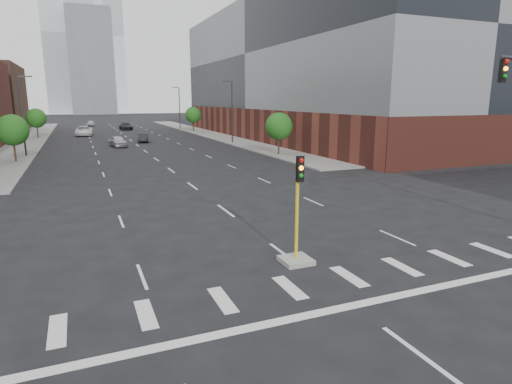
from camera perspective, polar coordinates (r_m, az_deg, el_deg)
sidewalk_left_far at (r=80.12m, az=-27.80°, el=6.28°), size 5.00×92.00×0.15m
sidewalk_right_far at (r=82.99m, az=-6.59°, el=7.77°), size 5.00×92.00×0.15m
building_right_main at (r=75.53m, az=7.36°, el=15.60°), size 24.00×70.00×22.00m
tower_left at (r=227.32m, az=-23.70°, el=18.52°), size 22.00×22.00×70.00m
tower_right at (r=268.22m, az=-19.64°, el=18.80°), size 20.00×20.00×80.00m
tower_mid at (r=206.26m, az=-21.14°, el=15.82°), size 18.00×18.00×44.00m
median_traffic_signal at (r=17.37m, az=5.45°, el=-6.42°), size 1.20×1.20×4.40m
streetlight_right_a at (r=64.16m, az=-3.29°, el=10.93°), size 1.60×0.22×9.07m
streetlight_right_b at (r=97.87m, az=-10.22°, el=11.23°), size 1.60×0.22×9.07m
streetlight_left at (r=55.84m, az=-28.71°, el=9.26°), size 1.60×0.22×9.07m
tree_left_near at (r=51.01m, az=-29.74°, el=7.18°), size 3.20×3.20×4.85m
tree_left_far at (r=80.83m, az=-27.27°, el=8.74°), size 3.20×3.20×4.85m
tree_right_near at (r=50.58m, az=3.07°, el=8.73°), size 3.20×3.20×4.85m
tree_right_far at (r=88.32m, az=-8.37°, el=10.15°), size 3.20×3.20×4.85m
car_near_left at (r=62.87m, az=-17.95°, el=6.45°), size 2.50×4.70×1.52m
car_mid_right at (r=68.61m, az=-14.78°, el=7.02°), size 2.10×4.33×1.37m
car_far_left at (r=84.02m, az=-21.97°, el=7.55°), size 3.23×6.33×1.71m
car_deep_right at (r=97.25m, az=-16.97°, el=8.39°), size 2.63×5.52×1.55m
car_distant at (r=113.61m, az=-21.15°, el=8.54°), size 2.04×4.11×1.35m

